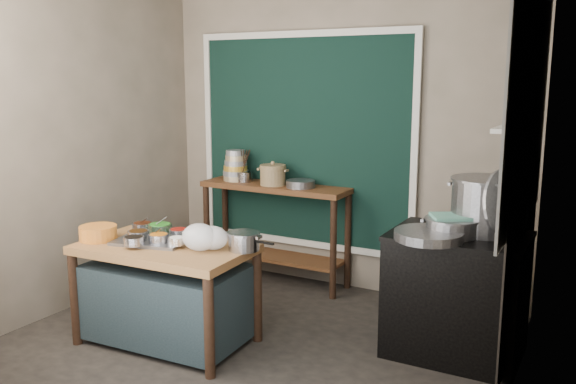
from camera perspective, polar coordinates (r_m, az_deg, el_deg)
The scene contains 30 objects.
floor at distance 4.69m, azimuth -3.29°, elevation -13.97°, with size 3.50×3.00×0.02m, color #2B2621.
back_wall at distance 5.62m, azimuth 4.81°, elevation 5.12°, with size 3.50×0.02×2.80m, color gray.
left_wall at distance 5.44m, azimuth -19.42°, elevation 4.36°, with size 0.02×3.00×2.80m, color gray.
right_wall at distance 3.67m, azimuth 20.40°, elevation 1.47°, with size 0.02×3.00×2.80m, color gray.
curtain_panel at distance 5.74m, azimuth 1.43°, elevation 4.77°, with size 2.10×0.02×1.90m, color black.
curtain_frame at distance 5.73m, azimuth 1.39°, elevation 4.76°, with size 2.22×0.03×2.02m, color beige, non-canonical shape.
tile_panel at distance 4.18m, azimuth 21.64°, elevation 8.65°, with size 0.02×1.70×1.70m, color #B2B2AA.
soot_patch at distance 4.46m, azimuth 20.84°, elevation -6.25°, with size 0.01×1.30×1.30m, color black.
wall_shelf at distance 4.50m, azimuth 20.59°, elevation 5.63°, with size 0.22×0.70×0.03m, color beige.
prep_table at distance 4.63m, azimuth -11.30°, elevation -9.36°, with size 1.25×0.72×0.75m, color brown.
back_counter at distance 5.83m, azimuth -1.22°, elevation -3.89°, with size 1.45×0.40×0.95m, color #562F18.
stove_block at distance 4.51m, azimuth 15.46°, elevation -9.39°, with size 0.90×0.68×0.85m, color black.
stove_top at distance 4.38m, azimuth 15.75°, elevation -3.98°, with size 0.92×0.69×0.03m, color black.
condiment_tray at distance 4.61m, azimuth -12.60°, elevation -4.44°, with size 0.52×0.37×0.02m, color gray.
condiment_bowls at distance 4.62m, azimuth -12.14°, elevation -3.84°, with size 0.63×0.50×0.07m.
yellow_basin at distance 4.76m, azimuth -17.34°, elevation -3.66°, with size 0.28×0.28×0.11m, color orange.
saucepan at distance 4.29m, azimuth -4.16°, elevation -4.60°, with size 0.24×0.24×0.13m, color gray, non-canonical shape.
plastic_bag_a at distance 4.31m, azimuth -8.28°, elevation -4.20°, with size 0.26×0.22×0.19m, color white.
plastic_bag_b at distance 4.32m, azimuth -7.06°, elevation -4.28°, with size 0.22×0.19×0.17m, color white.
bowl_stack at distance 5.95m, azimuth -4.91°, elevation 2.32°, with size 0.26×0.26×0.30m.
utensil_cup at distance 5.89m, azimuth -4.08°, elevation 1.44°, with size 0.16×0.16×0.10m, color gray.
ceramic_crock at distance 5.68m, azimuth -1.43°, elevation 1.50°, with size 0.25×0.25×0.17m, color olive, non-canonical shape.
wide_bowl at distance 5.57m, azimuth 1.18°, elevation 0.77°, with size 0.27×0.27×0.07m, color gray.
stock_pot at distance 4.42m, azimuth 17.97°, elevation -1.21°, with size 0.49×0.49×0.39m, color gray, non-canonical shape.
pot_lid at distance 4.27m, azimuth 19.78°, elevation -1.13°, with size 0.49×0.49×0.02m, color gray.
steamer at distance 4.30m, azimuth 15.10°, elevation -3.16°, with size 0.38×0.38×0.12m, color gray, non-canonical shape.
green_cloth at distance 4.29m, azimuth 15.15°, elevation -2.23°, with size 0.28×0.21×0.02m, color #60AD9F.
shallow_pan at distance 4.16m, azimuth 13.02°, elevation -3.98°, with size 0.46×0.46×0.06m, color gray.
shelf_bowl_stack at distance 4.45m, azimuth 20.57°, elevation 6.56°, with size 0.16×0.16×0.13m.
shelf_bowl_green at distance 4.70m, azimuth 21.00°, elevation 6.30°, with size 0.15×0.15×0.05m, color gray.
Camera 1 is at (2.28, -3.59, 1.95)m, focal length 38.00 mm.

